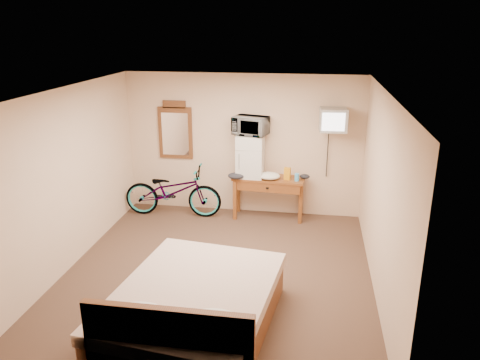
{
  "coord_description": "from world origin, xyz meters",
  "views": [
    {
      "loc": [
        1.21,
        -5.68,
        3.3
      ],
      "look_at": [
        0.19,
        0.74,
        1.12
      ],
      "focal_mm": 35.0,
      "sensor_mm": 36.0,
      "label": 1
    }
  ],
  "objects_px": {
    "desk": "(268,185)",
    "microwave": "(251,126)",
    "wall_mirror": "(175,131)",
    "bicycle": "(173,191)",
    "crt_television": "(333,120)",
    "bed": "(193,309)",
    "blue_cup": "(297,177)",
    "mini_fridge": "(250,156)"
  },
  "relations": [
    {
      "from": "microwave",
      "to": "wall_mirror",
      "type": "bearing_deg",
      "value": -173.17
    },
    {
      "from": "microwave",
      "to": "blue_cup",
      "type": "distance_m",
      "value": 1.18
    },
    {
      "from": "microwave",
      "to": "bed",
      "type": "distance_m",
      "value": 3.68
    },
    {
      "from": "desk",
      "to": "wall_mirror",
      "type": "bearing_deg",
      "value": 171.1
    },
    {
      "from": "blue_cup",
      "to": "crt_television",
      "type": "bearing_deg",
      "value": 10.17
    },
    {
      "from": "desk",
      "to": "microwave",
      "type": "distance_m",
      "value": 1.08
    },
    {
      "from": "crt_television",
      "to": "bed",
      "type": "height_order",
      "value": "crt_television"
    },
    {
      "from": "desk",
      "to": "bicycle",
      "type": "height_order",
      "value": "bicycle"
    },
    {
      "from": "bicycle",
      "to": "bed",
      "type": "bearing_deg",
      "value": -162.05
    },
    {
      "from": "microwave",
      "to": "crt_television",
      "type": "xyz_separation_m",
      "value": [
        1.37,
        -0.03,
        0.15
      ]
    },
    {
      "from": "microwave",
      "to": "bicycle",
      "type": "xyz_separation_m",
      "value": [
        -1.36,
        -0.19,
        -1.19
      ]
    },
    {
      "from": "microwave",
      "to": "blue_cup",
      "type": "relative_size",
      "value": 4.3
    },
    {
      "from": "wall_mirror",
      "to": "bicycle",
      "type": "relative_size",
      "value": 0.6
    },
    {
      "from": "microwave",
      "to": "bed",
      "type": "bearing_deg",
      "value": -76.92
    },
    {
      "from": "wall_mirror",
      "to": "mini_fridge",
      "type": "bearing_deg",
      "value": -8.98
    },
    {
      "from": "crt_television",
      "to": "bicycle",
      "type": "distance_m",
      "value": 3.05
    },
    {
      "from": "blue_cup",
      "to": "bicycle",
      "type": "xyz_separation_m",
      "value": [
        -2.18,
        -0.06,
        -0.36
      ]
    },
    {
      "from": "microwave",
      "to": "bicycle",
      "type": "bearing_deg",
      "value": -156.43
    },
    {
      "from": "desk",
      "to": "mini_fridge",
      "type": "distance_m",
      "value": 0.6
    },
    {
      "from": "blue_cup",
      "to": "bed",
      "type": "bearing_deg",
      "value": -106.61
    },
    {
      "from": "desk",
      "to": "blue_cup",
      "type": "xyz_separation_m",
      "value": [
        0.49,
        -0.08,
        0.2
      ]
    },
    {
      "from": "microwave",
      "to": "crt_television",
      "type": "distance_m",
      "value": 1.38
    },
    {
      "from": "crt_television",
      "to": "microwave",
      "type": "bearing_deg",
      "value": 178.73
    },
    {
      "from": "blue_cup",
      "to": "wall_mirror",
      "type": "bearing_deg",
      "value": 171.05
    },
    {
      "from": "crt_television",
      "to": "blue_cup",
      "type": "bearing_deg",
      "value": -169.83
    },
    {
      "from": "desk",
      "to": "bicycle",
      "type": "relative_size",
      "value": 0.73
    },
    {
      "from": "mini_fridge",
      "to": "bicycle",
      "type": "relative_size",
      "value": 0.43
    },
    {
      "from": "blue_cup",
      "to": "crt_television",
      "type": "distance_m",
      "value": 1.13
    },
    {
      "from": "microwave",
      "to": "wall_mirror",
      "type": "relative_size",
      "value": 0.54
    },
    {
      "from": "desk",
      "to": "crt_television",
      "type": "height_order",
      "value": "crt_television"
    },
    {
      "from": "mini_fridge",
      "to": "blue_cup",
      "type": "bearing_deg",
      "value": -8.9
    },
    {
      "from": "microwave",
      "to": "wall_mirror",
      "type": "height_order",
      "value": "wall_mirror"
    },
    {
      "from": "desk",
      "to": "crt_television",
      "type": "relative_size",
      "value": 2.22
    },
    {
      "from": "mini_fridge",
      "to": "wall_mirror",
      "type": "relative_size",
      "value": 0.71
    },
    {
      "from": "desk",
      "to": "microwave",
      "type": "bearing_deg",
      "value": 171.4
    },
    {
      "from": "desk",
      "to": "bed",
      "type": "height_order",
      "value": "bed"
    },
    {
      "from": "wall_mirror",
      "to": "bed",
      "type": "relative_size",
      "value": 0.44
    },
    {
      "from": "desk",
      "to": "mini_fridge",
      "type": "height_order",
      "value": "mini_fridge"
    },
    {
      "from": "wall_mirror",
      "to": "bicycle",
      "type": "height_order",
      "value": "wall_mirror"
    },
    {
      "from": "mini_fridge",
      "to": "bed",
      "type": "height_order",
      "value": "mini_fridge"
    },
    {
      "from": "desk",
      "to": "microwave",
      "type": "height_order",
      "value": "microwave"
    },
    {
      "from": "microwave",
      "to": "desk",
      "type": "bearing_deg",
      "value": 7.21
    }
  ]
}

